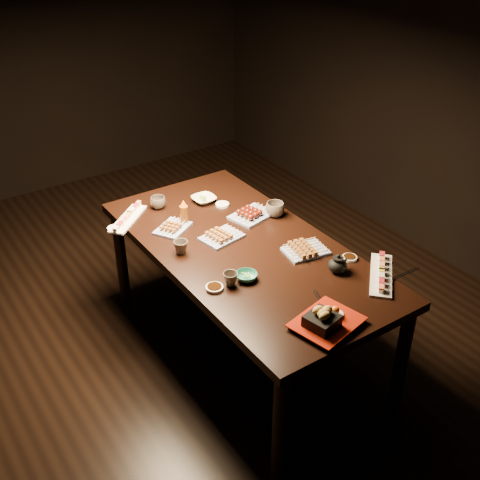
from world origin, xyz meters
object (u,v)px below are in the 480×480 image
object	(u,v)px
yakitori_plate_right	(306,248)
teacup_near_left	(231,279)
sushi_platter_near	(381,272)
tempura_tray	(327,316)
condiment_bottle	(184,212)
edamame_bowl_cream	(204,199)
teacup_far_left	(181,247)
sushi_platter_far	(128,217)
yakitori_plate_left	(173,225)
teapot	(338,263)
dining_table	(245,302)
yakitori_plate_center	(222,234)
edamame_bowl_green	(246,277)
teacup_far_right	(158,203)
teacup_mid_right	(275,209)

from	to	relation	value
yakitori_plate_right	teacup_near_left	world-z (taller)	teacup_near_left
sushi_platter_near	yakitori_plate_right	xyz separation A→B (m)	(-0.17, 0.39, 0.01)
tempura_tray	condiment_bottle	bearing A→B (deg)	80.87
yakitori_plate_right	edamame_bowl_cream	distance (m)	0.81
yakitori_plate_right	teacup_far_left	distance (m)	0.67
sushi_platter_far	condiment_bottle	world-z (taller)	condiment_bottle
yakitori_plate_left	teacup_far_left	bearing A→B (deg)	-139.68
teacup_near_left	condiment_bottle	distance (m)	0.67
teapot	edamame_bowl_cream	bearing A→B (deg)	97.03
yakitori_plate_right	sushi_platter_near	bearing A→B (deg)	-57.17
dining_table	sushi_platter_near	bearing A→B (deg)	-70.59
sushi_platter_far	yakitori_plate_center	world-z (taller)	yakitori_plate_center
yakitori_plate_center	yakitori_plate_right	bearing A→B (deg)	-61.53
yakitori_plate_right	edamame_bowl_green	bearing A→B (deg)	-166.71
yakitori_plate_left	condiment_bottle	xyz separation A→B (m)	(0.09, 0.03, 0.05)
teacup_near_left	condiment_bottle	size ratio (longest dim) A/B	0.50
tempura_tray	yakitori_plate_right	bearing A→B (deg)	46.79
teacup_far_left	yakitori_plate_right	bearing A→B (deg)	-33.53
teacup_far_left	edamame_bowl_cream	bearing A→B (deg)	46.93
teacup_far_right	teapot	distance (m)	1.20
condiment_bottle	teacup_mid_right	bearing A→B (deg)	-24.98
sushi_platter_far	teacup_mid_right	bearing A→B (deg)	108.42
teacup_far_right	tempura_tray	bearing A→B (deg)	-85.64
edamame_bowl_green	teacup_near_left	world-z (taller)	teacup_near_left
edamame_bowl_cream	teapot	bearing A→B (deg)	-80.75
yakitori_plate_right	teacup_far_right	bearing A→B (deg)	124.43
teacup_mid_right	condiment_bottle	size ratio (longest dim) A/B	0.74
tempura_tray	teacup_far_right	bearing A→B (deg)	81.85
teacup_far_left	dining_table	bearing A→B (deg)	-24.60
yakitori_plate_center	tempura_tray	xyz separation A→B (m)	(-0.02, -0.90, 0.03)
teacup_mid_right	teacup_far_left	world-z (taller)	teacup_mid_right
teacup_mid_right	tempura_tray	bearing A→B (deg)	-113.97
edamame_bowl_cream	condiment_bottle	size ratio (longest dim) A/B	0.95
edamame_bowl_green	teacup_far_right	xyz separation A→B (m)	(-0.01, 0.92, 0.02)
teacup_mid_right	yakitori_plate_center	bearing A→B (deg)	-174.48
yakitori_plate_right	teacup_far_right	xyz separation A→B (m)	(-0.42, 0.89, 0.01)
edamame_bowl_green	edamame_bowl_cream	xyz separation A→B (m)	(0.26, 0.83, 0.00)
dining_table	edamame_bowl_green	size ratio (longest dim) A/B	16.28
sushi_platter_far	teacup_far_right	world-z (taller)	teacup_far_right
teapot	edamame_bowl_green	bearing A→B (deg)	152.37
dining_table	sushi_platter_near	world-z (taller)	sushi_platter_near
edamame_bowl_cream	teacup_far_right	distance (m)	0.28
sushi_platter_far	tempura_tray	bearing A→B (deg)	62.56
teacup_near_left	teacup_mid_right	distance (m)	0.74
teacup_far_left	sushi_platter_near	bearing A→B (deg)	-46.17
sushi_platter_far	edamame_bowl_green	distance (m)	0.92
yakitori_plate_right	condiment_bottle	size ratio (longest dim) A/B	1.50
dining_table	teacup_near_left	xyz separation A→B (m)	(-0.26, -0.25, 0.41)
yakitori_plate_center	edamame_bowl_cream	xyz separation A→B (m)	(0.14, 0.43, -0.01)
yakitori_plate_center	teacup_far_right	xyz separation A→B (m)	(-0.13, 0.52, 0.01)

